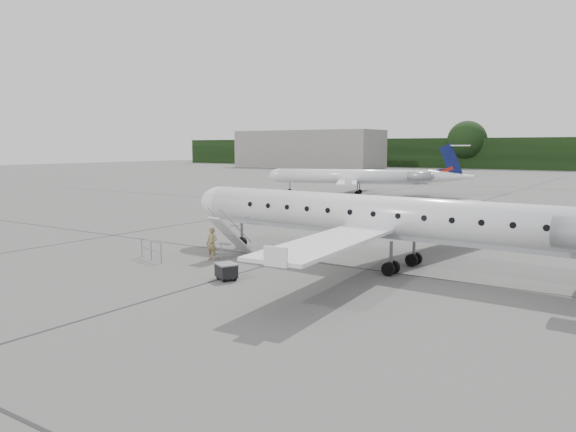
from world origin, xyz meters
The scene contains 8 objects.
ground centered at (0.00, 0.00, 0.00)m, with size 320.00×320.00×0.00m, color #565653.
terminal_building centered at (-70.00, 110.00, 5.00)m, with size 40.00×14.00×10.00m, color gray.
main_regional_jet centered at (-0.02, 4.26, 3.45)m, with size 26.87×19.35×6.89m, color white, non-canonical shape.
airstair centered at (-8.00, 2.36, 1.08)m, with size 0.85×2.48×2.16m, color white, non-canonical shape.
passenger centered at (-8.06, 0.97, 0.84)m, with size 0.61×0.40×1.68m, color olive.
safety_railing centered at (-10.64, -0.76, 0.50)m, with size 2.20×0.08×1.00m, color gray, non-canonical shape.
baggage_cart centered at (-4.69, -1.90, 0.39)m, with size 0.91×0.74×0.79m, color black, non-canonical shape.
bg_regional_left centered at (-20.51, 40.28, 3.02)m, with size 23.04×16.59×6.04m, color white, non-canonical shape.
Camera 1 is at (10.87, -20.25, 5.78)m, focal length 35.00 mm.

